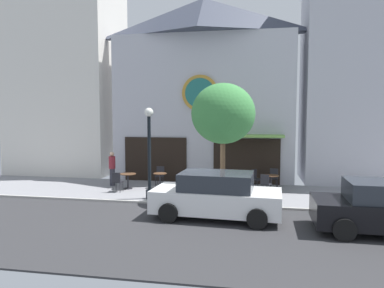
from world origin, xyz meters
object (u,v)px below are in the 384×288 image
object	(u,v)px
cafe_table_near_curb	(271,180)
cafe_chair_curbside	(256,177)
cafe_table_near_door	(236,179)
cafe_chair_corner	(266,183)
cafe_table_center_left	(196,174)
cafe_chair_mid_row	(117,180)
pedestrian_maroon	(112,168)
street_tree	(223,114)
parked_car_white	(216,196)
cafe_table_center	(128,178)
street_lamp	(149,153)
cafe_chair_right_end	(274,177)
cafe_chair_under_awning	(220,181)
cafe_chair_near_tree	(193,177)
cafe_table_leftmost	(160,178)
cafe_chair_left_end	(160,174)

from	to	relation	value
cafe_table_near_curb	cafe_chair_curbside	size ratio (longest dim) A/B	0.82
cafe_table_near_door	cafe_chair_corner	bearing A→B (deg)	-17.11
cafe_table_center_left	cafe_chair_mid_row	distance (m)	3.89
cafe_table_near_door	pedestrian_maroon	distance (m)	6.09
street_tree	parked_car_white	xyz separation A→B (m)	(-0.01, -2.17, -2.76)
cafe_table_center	cafe_chair_curbside	bearing A→B (deg)	10.52
street_lamp	cafe_chair_right_end	distance (m)	6.26
cafe_table_near_door	parked_car_white	xyz separation A→B (m)	(-0.44, -4.21, 0.21)
parked_car_white	pedestrian_maroon	bearing A→B (deg)	141.26
cafe_chair_under_awning	pedestrian_maroon	distance (m)	5.43
cafe_chair_corner	cafe_chair_under_awning	bearing A→B (deg)	179.74
cafe_chair_near_tree	cafe_chair_corner	bearing A→B (deg)	-12.07
cafe_chair_right_end	cafe_table_center_left	bearing A→B (deg)	-178.37
cafe_table_center_left	cafe_table_near_curb	size ratio (longest dim) A/B	1.04
street_lamp	cafe_table_leftmost	distance (m)	2.55
street_tree	cafe_chair_corner	distance (m)	3.82
cafe_chair_curbside	cafe_chair_left_end	size ratio (longest dim) A/B	1.00
street_lamp	cafe_chair_right_end	bearing A→B (deg)	31.71
cafe_chair_corner	cafe_chair_left_end	distance (m)	5.30
cafe_table_center_left	parked_car_white	distance (m)	5.57
cafe_table_center	cafe_table_leftmost	world-z (taller)	cafe_table_center
street_lamp	cafe_chair_near_tree	bearing A→B (deg)	57.82
cafe_table_near_door	cafe_chair_under_awning	distance (m)	0.80
cafe_table_center_left	cafe_chair_right_end	bearing A→B (deg)	1.63
cafe_table_center	pedestrian_maroon	bearing A→B (deg)	150.37
street_lamp	cafe_chair_curbside	bearing A→B (deg)	32.89
cafe_chair_under_awning	cafe_table_center_left	bearing A→B (deg)	131.46
cafe_table_center_left	cafe_chair_curbside	world-z (taller)	cafe_chair_curbside
cafe_table_leftmost	cafe_table_near_curb	world-z (taller)	cafe_table_near_curb
cafe_chair_mid_row	cafe_chair_under_awning	bearing A→B (deg)	8.10
cafe_table_center_left	pedestrian_maroon	world-z (taller)	pedestrian_maroon
cafe_table_center	cafe_chair_near_tree	bearing A→B (deg)	10.97
cafe_table_center	cafe_chair_near_tree	size ratio (longest dim) A/B	0.85
street_lamp	cafe_chair_near_tree	world-z (taller)	street_lamp
pedestrian_maroon	parked_car_white	world-z (taller)	pedestrian_maroon
cafe_chair_mid_row	cafe_chair_curbside	bearing A→B (deg)	16.89
cafe_table_near_door	cafe_table_leftmost	bearing A→B (deg)	178.04
cafe_table_center_left	cafe_chair_corner	size ratio (longest dim) A/B	0.85
cafe_table_center_left	cafe_chair_mid_row	bearing A→B (deg)	-146.29
cafe_table_center_left	cafe_table_center	bearing A→B (deg)	-155.20
parked_car_white	cafe_chair_mid_row	bearing A→B (deg)	146.74
cafe_table_center_left	cafe_chair_near_tree	distance (m)	0.81
cafe_chair_mid_row	cafe_table_leftmost	bearing A→B (deg)	34.74
street_tree	cafe_table_near_door	world-z (taller)	street_tree
cafe_table_leftmost	cafe_table_center_left	xyz separation A→B (m)	(1.56, 0.99, 0.06)
cafe_chair_corner	cafe_chair_near_tree	bearing A→B (deg)	167.93
street_lamp	cafe_table_near_door	xyz separation A→B (m)	(3.47, 1.98, -1.36)
cafe_chair_right_end	cafe_chair_corner	bearing A→B (deg)	-104.57
cafe_chair_mid_row	parked_car_white	size ratio (longest dim) A/B	0.20
cafe_table_center	cafe_chair_curbside	xyz separation A→B (m)	(5.93, 1.10, -0.00)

